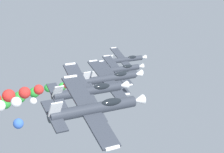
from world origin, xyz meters
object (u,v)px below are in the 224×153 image
airplane_left_inner (120,69)px  airplane_right_outer (89,91)px  airplane_left_outer (111,78)px  airplane_trailing (95,108)px  airplane_right_inner (115,76)px  airplane_lead (126,60)px

airplane_left_inner → airplane_right_outer: size_ratio=1.00×
airplane_left_outer → airplane_trailing: bearing=-35.4°
airplane_right_inner → airplane_trailing: 31.52m
airplane_right_inner → airplane_trailing: size_ratio=1.00×
airplane_right_outer → airplane_lead: bearing=140.3°
airplane_left_outer → airplane_right_outer: (8.40, -8.24, 1.29)m
airplane_lead → airplane_left_outer: (24.92, -19.38, 3.62)m
airplane_trailing → airplane_lead: bearing=143.1°
airplane_right_outer → airplane_trailing: airplane_trailing is taller
airplane_right_outer → airplane_trailing: 10.83m
airplane_right_inner → airplane_trailing: airplane_trailing is taller
airplane_right_outer → airplane_left_outer: bearing=135.5°
airplane_trailing → airplane_right_outer: bearing=154.4°
airplane_lead → airplane_left_inner: (9.41, -7.64, 0.53)m
airplane_lead → airplane_right_outer: size_ratio=1.00×
airplane_left_outer → airplane_right_inner: bearing=143.0°
airplane_left_inner → airplane_trailing: 42.04m
airplane_right_inner → airplane_right_outer: (15.58, -13.64, 3.24)m
airplane_left_outer → airplane_right_outer: 11.84m
airplane_left_inner → airplane_right_outer: 31.46m
airplane_right_inner → airplane_right_outer: size_ratio=1.00×
airplane_right_outer → airplane_trailing: size_ratio=1.00×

